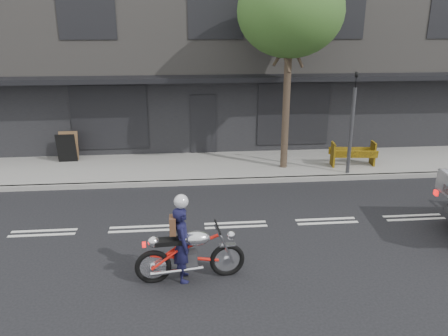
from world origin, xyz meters
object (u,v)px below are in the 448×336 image
motorcycle (190,253)px  sandwich_board (66,148)px  traffic_light_pole (351,129)px  rider (183,244)px  construction_barrier (355,155)px  street_tree (290,12)px

motorcycle → sandwich_board: sandwich_board is taller
traffic_light_pole → rider: traffic_light_pole is taller
rider → construction_barrier: rider is taller
street_tree → sandwich_board: street_tree is taller
traffic_light_pole → sandwich_board: bearing=167.7°
traffic_light_pole → construction_barrier: size_ratio=2.24×
traffic_light_pole → rider: (-5.55, -5.73, -0.87)m
street_tree → traffic_light_pole: 4.23m
motorcycle → construction_barrier: bearing=42.1°
rider → construction_barrier: bearing=-48.6°
street_tree → motorcycle: bearing=-117.3°
sandwich_board → construction_barrier: bearing=-9.5°
traffic_light_pole → motorcycle: 7.94m
traffic_light_pole → motorcycle: bearing=-133.3°
motorcycle → rider: 0.25m
street_tree → sandwich_board: size_ratio=6.35×
traffic_light_pole → construction_barrier: 1.30m
street_tree → traffic_light_pole: (2.00, -0.85, -3.63)m
street_tree → construction_barrier: 5.31m
motorcycle → rider: rider is taller
motorcycle → construction_barrier: 8.61m
rider → construction_barrier: (6.02, 6.30, -0.20)m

